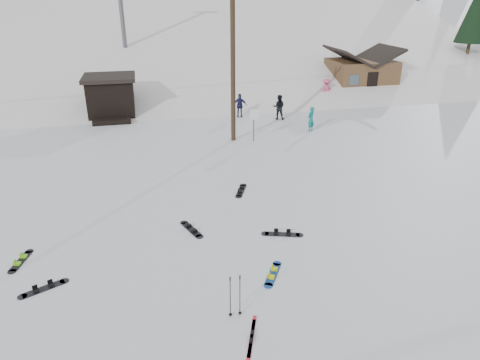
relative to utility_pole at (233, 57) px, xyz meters
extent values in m
plane|color=white|center=(-2.00, -14.00, -4.68)|extent=(200.00, 200.00, 0.00)
cube|color=white|center=(-2.00, 41.00, -16.68)|extent=(60.00, 85.24, 65.97)
cube|color=white|center=(36.00, 36.00, -15.68)|extent=(45.66, 93.98, 54.59)
cylinder|color=#3A2819|center=(0.00, 0.00, -0.18)|extent=(0.26, 0.26, 9.00)
cylinder|color=#595B60|center=(1.10, -0.40, -3.78)|extent=(0.07, 0.07, 1.80)
cube|color=white|center=(1.10, -0.44, -3.13)|extent=(0.50, 0.04, 0.60)
cube|color=black|center=(-7.00, 7.00, -3.43)|extent=(3.00, 3.00, 2.50)
cube|color=black|center=(-7.00, 7.00, -2.06)|extent=(3.40, 3.40, 0.25)
cube|color=black|center=(-7.00, 5.20, -4.53)|extent=(2.40, 1.20, 0.30)
cylinder|color=#595B60|center=(-6.00, 16.00, 2.57)|extent=(0.36, 0.36, 8.00)
cube|color=brown|center=(13.00, 10.00, -3.33)|extent=(5.00, 4.00, 2.70)
cube|color=black|center=(11.65, 10.00, -1.63)|extent=(2.69, 4.40, 1.43)
cube|color=black|center=(14.35, 10.00, -1.63)|extent=(2.69, 4.40, 1.43)
cube|color=black|center=(13.00, 7.98, -3.58)|extent=(0.90, 0.06, 1.90)
cube|color=#174297|center=(-1.50, -12.83, -4.67)|extent=(0.81, 1.14, 0.02)
cylinder|color=#174297|center=(-1.21, -12.33, -4.67)|extent=(0.27, 0.27, 0.02)
cylinder|color=#174297|center=(-1.79, -13.33, -4.67)|extent=(0.27, 0.27, 0.02)
cube|color=#DADC0B|center=(-1.39, -12.65, -4.62)|extent=(0.24, 0.22, 0.08)
cube|color=#DADC0B|center=(-1.60, -13.01, -4.62)|extent=(0.24, 0.22, 0.08)
cube|color=red|center=(-2.80, -15.29, -4.67)|extent=(0.60, 1.39, 0.02)
cube|color=black|center=(-2.80, -15.29, -4.63)|extent=(0.16, 0.27, 0.07)
cube|color=red|center=(-2.75, -15.15, -4.67)|extent=(0.60, 1.39, 0.02)
cube|color=black|center=(-2.75, -15.15, -4.63)|extent=(0.16, 0.27, 0.07)
cylinder|color=black|center=(-3.12, -14.33, -4.07)|extent=(0.02, 0.02, 1.23)
cylinder|color=black|center=(-3.12, -14.33, -4.62)|extent=(0.09, 0.09, 0.01)
cylinder|color=black|center=(-3.12, -14.33, -3.47)|extent=(0.04, 0.04, 0.11)
cylinder|color=black|center=(-2.87, -14.33, -4.07)|extent=(0.02, 0.02, 1.23)
cylinder|color=black|center=(-2.87, -14.33, -4.62)|extent=(0.09, 0.09, 0.01)
cylinder|color=black|center=(-2.87, -14.33, -3.47)|extent=(0.04, 0.04, 0.11)
cube|color=black|center=(-8.16, -12.03, -4.67)|extent=(1.16, 0.73, 0.02)
cylinder|color=black|center=(-7.63, -11.79, -4.67)|extent=(0.27, 0.27, 0.02)
cylinder|color=black|center=(-8.69, -12.28, -4.67)|extent=(0.27, 0.27, 0.02)
cube|color=black|center=(-7.97, -11.94, -4.62)|extent=(0.21, 0.23, 0.08)
cube|color=black|center=(-8.35, -12.12, -4.62)|extent=(0.21, 0.23, 0.08)
cube|color=black|center=(-3.59, -9.62, -4.67)|extent=(0.69, 1.22, 0.02)
cylinder|color=black|center=(-3.81, -9.07, -4.67)|extent=(0.27, 0.27, 0.02)
cylinder|color=black|center=(-3.38, -10.18, -4.67)|extent=(0.27, 0.27, 0.02)
cube|color=black|center=(-3.67, -9.42, -4.62)|extent=(0.24, 0.21, 0.08)
cube|color=black|center=(-3.52, -9.83, -4.62)|extent=(0.24, 0.21, 0.08)
cube|color=black|center=(-9.13, -10.39, -4.67)|extent=(0.53, 1.15, 0.02)
cylinder|color=black|center=(-8.99, -9.85, -4.67)|extent=(0.26, 0.26, 0.02)
cylinder|color=black|center=(-9.27, -10.94, -4.67)|extent=(0.26, 0.26, 0.02)
cube|color=#76D419|center=(-9.08, -10.20, -4.62)|extent=(0.21, 0.18, 0.07)
cube|color=#76D419|center=(-9.18, -10.59, -4.62)|extent=(0.21, 0.18, 0.07)
cube|color=black|center=(-0.50, -10.68, -4.67)|extent=(1.24, 0.62, 0.02)
cylinder|color=black|center=(0.08, -10.86, -4.67)|extent=(0.28, 0.28, 0.02)
cylinder|color=black|center=(-1.08, -10.50, -4.67)|extent=(0.28, 0.28, 0.02)
cube|color=black|center=(-0.29, -10.74, -4.62)|extent=(0.20, 0.23, 0.08)
cube|color=black|center=(-0.71, -10.61, -4.62)|extent=(0.20, 0.23, 0.08)
cube|color=black|center=(-1.11, -6.83, -4.67)|extent=(0.72, 1.21, 0.02)
cylinder|color=black|center=(-0.87, -6.28, -4.67)|extent=(0.27, 0.27, 0.02)
cylinder|color=black|center=(-1.35, -7.38, -4.67)|extent=(0.27, 0.27, 0.02)
cube|color=black|center=(-1.02, -6.63, -4.62)|extent=(0.24, 0.21, 0.08)
cube|color=black|center=(-1.20, -7.03, -4.62)|extent=(0.24, 0.21, 0.08)
imported|color=#0B7471|center=(4.97, 0.66, -3.93)|extent=(0.66, 0.62, 1.51)
imported|color=black|center=(3.88, 3.65, -3.86)|extent=(0.97, 0.87, 1.64)
imported|color=#D64B78|center=(9.00, 7.76, -3.81)|extent=(1.28, 1.02, 1.74)
imported|color=#191A40|center=(1.46, 4.72, -3.88)|extent=(0.99, 0.55, 1.60)
camera|label=1|loc=(-4.85, -23.05, 3.20)|focal=32.00mm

